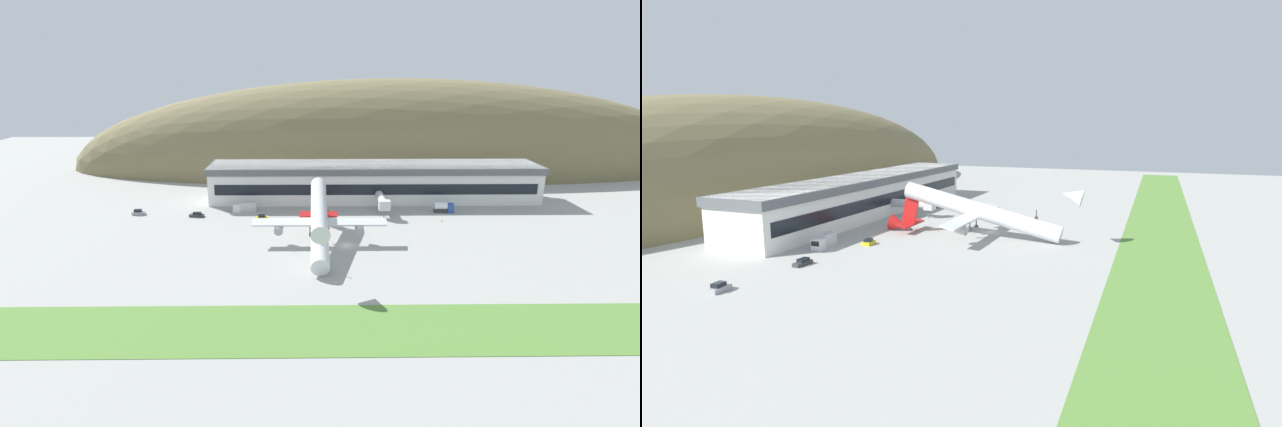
% 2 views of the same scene
% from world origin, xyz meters
% --- Properties ---
extents(ground_plane, '(399.97, 399.97, 0.00)m').
position_xyz_m(ground_plane, '(0.00, 0.00, 0.00)').
color(ground_plane, '#9E9E99').
extents(grass_strip_foreground, '(359.97, 17.96, 0.08)m').
position_xyz_m(grass_strip_foreground, '(0.00, -42.39, 0.04)').
color(grass_strip_foreground, '#568438').
rests_on(grass_strip_foreground, ground_plane).
extents(hill_backdrop, '(284.21, 75.18, 77.80)m').
position_xyz_m(hill_backdrop, '(27.88, 100.48, 0.00)').
color(hill_backdrop, olive).
rests_on(hill_backdrop, ground_plane).
extents(terminal_building, '(110.82, 18.46, 12.37)m').
position_xyz_m(terminal_building, '(12.00, 45.16, 7.01)').
color(terminal_building, white).
rests_on(terminal_building, ground_plane).
extents(jetway_0, '(3.38, 14.48, 5.43)m').
position_xyz_m(jetway_0, '(12.82, 28.44, 3.99)').
color(jetway_0, silver).
rests_on(jetway_0, ground_plane).
extents(cargo_airplane, '(34.61, 51.61, 15.40)m').
position_xyz_m(cargo_airplane, '(-7.12, 1.02, 6.49)').
color(cargo_airplane, silver).
extents(service_car_0, '(4.60, 2.08, 1.59)m').
position_xyz_m(service_car_0, '(-4.86, 25.64, 0.66)').
color(service_car_0, '#999EA3').
rests_on(service_car_0, ground_plane).
extents(service_car_1, '(4.05, 1.97, 1.65)m').
position_xyz_m(service_car_1, '(-62.77, 28.03, 0.68)').
color(service_car_1, '#999EA3').
rests_on(service_car_1, ground_plane).
extents(service_car_2, '(4.43, 1.94, 1.41)m').
position_xyz_m(service_car_2, '(-44.20, 25.46, 0.58)').
color(service_car_2, '#333338').
rests_on(service_car_2, ground_plane).
extents(service_car_3, '(3.81, 2.18, 1.46)m').
position_xyz_m(service_car_3, '(-23.99, 22.41, 0.60)').
color(service_car_3, gold).
rests_on(service_car_3, ground_plane).
extents(fuel_truck, '(6.19, 2.59, 3.23)m').
position_xyz_m(fuel_truck, '(32.33, 29.29, 1.55)').
color(fuel_truck, '#264C99').
rests_on(fuel_truck, ground_plane).
extents(box_truck, '(7.50, 2.90, 3.12)m').
position_xyz_m(box_truck, '(-30.08, 30.56, 1.48)').
color(box_truck, silver).
rests_on(box_truck, ground_plane).
extents(traffic_cone_0, '(0.52, 0.52, 0.58)m').
position_xyz_m(traffic_cone_0, '(29.44, 19.54, 0.28)').
color(traffic_cone_0, orange).
rests_on(traffic_cone_0, ground_plane).
extents(traffic_cone_1, '(0.52, 0.52, 0.58)m').
position_xyz_m(traffic_cone_1, '(-4.11, 13.15, 0.28)').
color(traffic_cone_1, orange).
rests_on(traffic_cone_1, ground_plane).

